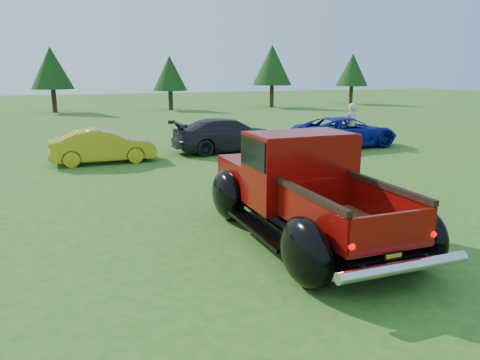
{
  "coord_description": "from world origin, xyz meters",
  "views": [
    {
      "loc": [
        -2.95,
        -8.6,
        3.23
      ],
      "look_at": [
        0.49,
        0.2,
        1.0
      ],
      "focal_mm": 35.0,
      "sensor_mm": 36.0,
      "label": 1
    }
  ],
  "objects_px": {
    "tree_east": "(272,65)",
    "show_car_grey": "(229,135)",
    "tree_mid_left": "(51,68)",
    "pickup_truck": "(298,186)",
    "show_car_yellow": "(103,146)",
    "spectator": "(351,125)",
    "tree_mid_right": "(170,73)",
    "tree_far_east": "(352,70)",
    "show_car_blue": "(345,132)"
  },
  "relations": [
    {
      "from": "tree_east",
      "to": "show_car_grey",
      "type": "relative_size",
      "value": 1.17
    },
    {
      "from": "tree_mid_left",
      "to": "show_car_grey",
      "type": "distance_m",
      "value": 22.98
    },
    {
      "from": "pickup_truck",
      "to": "show_car_yellow",
      "type": "relative_size",
      "value": 1.53
    },
    {
      "from": "tree_mid_left",
      "to": "tree_east",
      "type": "xyz_separation_m",
      "value": [
        18.0,
        -1.5,
        0.27
      ]
    },
    {
      "from": "tree_east",
      "to": "pickup_truck",
      "type": "bearing_deg",
      "value": -114.26
    },
    {
      "from": "spectator",
      "to": "tree_mid_right",
      "type": "bearing_deg",
      "value": -85.29
    },
    {
      "from": "tree_far_east",
      "to": "show_car_blue",
      "type": "xyz_separation_m",
      "value": [
        -15.47,
        -22.16,
        -2.6
      ]
    },
    {
      "from": "tree_far_east",
      "to": "show_car_yellow",
      "type": "height_order",
      "value": "tree_far_east"
    },
    {
      "from": "tree_mid_right",
      "to": "show_car_yellow",
      "type": "distance_m",
      "value": 22.92
    },
    {
      "from": "pickup_truck",
      "to": "show_car_blue",
      "type": "relative_size",
      "value": 1.2
    },
    {
      "from": "show_car_yellow",
      "to": "spectator",
      "type": "distance_m",
      "value": 10.36
    },
    {
      "from": "pickup_truck",
      "to": "spectator",
      "type": "height_order",
      "value": "pickup_truck"
    },
    {
      "from": "pickup_truck",
      "to": "tree_mid_left",
      "type": "bearing_deg",
      "value": 98.47
    },
    {
      "from": "tree_far_east",
      "to": "show_car_yellow",
      "type": "xyz_separation_m",
      "value": [
        -25.5,
        -22.03,
        -2.64
      ]
    },
    {
      "from": "show_car_yellow",
      "to": "spectator",
      "type": "xyz_separation_m",
      "value": [
        10.36,
        -0.02,
        0.33
      ]
    },
    {
      "from": "pickup_truck",
      "to": "spectator",
      "type": "bearing_deg",
      "value": 51.2
    },
    {
      "from": "tree_east",
      "to": "spectator",
      "type": "relative_size",
      "value": 2.91
    },
    {
      "from": "tree_far_east",
      "to": "show_car_grey",
      "type": "bearing_deg",
      "value": -133.8
    },
    {
      "from": "tree_east",
      "to": "tree_far_east",
      "type": "distance_m",
      "value": 9.06
    },
    {
      "from": "tree_mid_right",
      "to": "tree_east",
      "type": "relative_size",
      "value": 0.81
    },
    {
      "from": "tree_mid_right",
      "to": "show_car_blue",
      "type": "relative_size",
      "value": 0.95
    },
    {
      "from": "show_car_yellow",
      "to": "show_car_grey",
      "type": "xyz_separation_m",
      "value": [
        5.0,
        0.66,
        0.07
      ]
    },
    {
      "from": "pickup_truck",
      "to": "tree_far_east",
      "type": "bearing_deg",
      "value": 54.57
    },
    {
      "from": "tree_far_east",
      "to": "show_car_blue",
      "type": "relative_size",
      "value": 1.03
    },
    {
      "from": "tree_east",
      "to": "spectator",
      "type": "xyz_separation_m",
      "value": [
        -6.14,
        -21.05,
        -2.73
      ]
    },
    {
      "from": "tree_mid_left",
      "to": "show_car_blue",
      "type": "xyz_separation_m",
      "value": [
        11.53,
        -22.66,
        -2.74
      ]
    },
    {
      "from": "show_car_blue",
      "to": "tree_mid_left",
      "type": "bearing_deg",
      "value": 23.82
    },
    {
      "from": "tree_far_east",
      "to": "show_car_grey",
      "type": "xyz_separation_m",
      "value": [
        -20.5,
        -21.37,
        -2.58
      ]
    },
    {
      "from": "spectator",
      "to": "show_car_grey",
      "type": "bearing_deg",
      "value": -10.02
    },
    {
      "from": "spectator",
      "to": "pickup_truck",
      "type": "bearing_deg",
      "value": 47.83
    },
    {
      "from": "show_car_grey",
      "to": "spectator",
      "type": "height_order",
      "value": "spectator"
    },
    {
      "from": "pickup_truck",
      "to": "show_car_blue",
      "type": "distance_m",
      "value": 11.45
    },
    {
      "from": "spectator",
      "to": "show_car_blue",
      "type": "bearing_deg",
      "value": 16.33
    },
    {
      "from": "tree_east",
      "to": "show_car_yellow",
      "type": "distance_m",
      "value": 26.91
    },
    {
      "from": "tree_mid_right",
      "to": "tree_east",
      "type": "xyz_separation_m",
      "value": [
        9.0,
        -0.5,
        0.68
      ]
    },
    {
      "from": "tree_mid_right",
      "to": "tree_far_east",
      "type": "xyz_separation_m",
      "value": [
        18.0,
        0.5,
        0.27
      ]
    },
    {
      "from": "show_car_blue",
      "to": "spectator",
      "type": "height_order",
      "value": "spectator"
    },
    {
      "from": "tree_east",
      "to": "show_car_yellow",
      "type": "bearing_deg",
      "value": -128.12
    },
    {
      "from": "tree_east",
      "to": "tree_far_east",
      "type": "xyz_separation_m",
      "value": [
        9.0,
        1.0,
        -0.41
      ]
    },
    {
      "from": "show_car_yellow",
      "to": "show_car_blue",
      "type": "relative_size",
      "value": 0.79
    },
    {
      "from": "show_car_grey",
      "to": "spectator",
      "type": "xyz_separation_m",
      "value": [
        5.36,
        -0.67,
        0.26
      ]
    },
    {
      "from": "tree_far_east",
      "to": "tree_mid_left",
      "type": "bearing_deg",
      "value": 178.94
    },
    {
      "from": "tree_far_east",
      "to": "spectator",
      "type": "bearing_deg",
      "value": -124.48
    },
    {
      "from": "tree_far_east",
      "to": "show_car_grey",
      "type": "height_order",
      "value": "tree_far_east"
    },
    {
      "from": "show_car_yellow",
      "to": "spectator",
      "type": "relative_size",
      "value": 1.97
    },
    {
      "from": "tree_mid_left",
      "to": "pickup_truck",
      "type": "distance_m",
      "value": 32.03
    },
    {
      "from": "tree_mid_left",
      "to": "tree_east",
      "type": "relative_size",
      "value": 0.93
    },
    {
      "from": "tree_mid_left",
      "to": "tree_far_east",
      "type": "distance_m",
      "value": 27.0
    },
    {
      "from": "tree_east",
      "to": "spectator",
      "type": "bearing_deg",
      "value": -106.26
    },
    {
      "from": "tree_mid_right",
      "to": "tree_east",
      "type": "distance_m",
      "value": 9.04
    }
  ]
}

